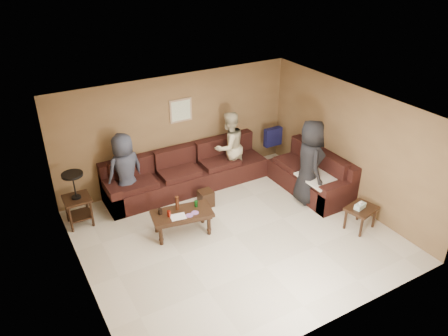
{
  "coord_description": "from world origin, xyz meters",
  "views": [
    {
      "loc": [
        -3.52,
        -5.73,
        5.08
      ],
      "look_at": [
        0.25,
        0.85,
        1.0
      ],
      "focal_mm": 35.0,
      "sensor_mm": 36.0,
      "label": 1
    }
  ],
  "objects_px": {
    "coffee_table": "(182,215)",
    "waste_bin": "(206,198)",
    "person_left": "(125,171)",
    "end_table_left": "(76,198)",
    "side_table_right": "(361,210)",
    "person_right": "(310,162)",
    "person_middle": "(229,147)",
    "sectional_sofa": "(231,176)"
  },
  "relations": [
    {
      "from": "end_table_left",
      "to": "waste_bin",
      "type": "xyz_separation_m",
      "value": [
        2.46,
        -0.65,
        -0.42
      ]
    },
    {
      "from": "end_table_left",
      "to": "side_table_right",
      "type": "height_order",
      "value": "end_table_left"
    },
    {
      "from": "waste_bin",
      "to": "person_middle",
      "type": "relative_size",
      "value": 0.21
    },
    {
      "from": "person_left",
      "to": "person_middle",
      "type": "relative_size",
      "value": 0.99
    },
    {
      "from": "person_right",
      "to": "coffee_table",
      "type": "bearing_deg",
      "value": 105.84
    },
    {
      "from": "sectional_sofa",
      "to": "person_left",
      "type": "xyz_separation_m",
      "value": [
        -2.21,
        0.52,
        0.49
      ]
    },
    {
      "from": "sectional_sofa",
      "to": "side_table_right",
      "type": "xyz_separation_m",
      "value": [
        1.41,
        -2.5,
        0.08
      ]
    },
    {
      "from": "sectional_sofa",
      "to": "end_table_left",
      "type": "bearing_deg",
      "value": 174.03
    },
    {
      "from": "sectional_sofa",
      "to": "side_table_right",
      "type": "relative_size",
      "value": 7.12
    },
    {
      "from": "coffee_table",
      "to": "end_table_left",
      "type": "height_order",
      "value": "end_table_left"
    },
    {
      "from": "side_table_right",
      "to": "person_left",
      "type": "relative_size",
      "value": 0.4
    },
    {
      "from": "person_right",
      "to": "waste_bin",
      "type": "bearing_deg",
      "value": 86.8
    },
    {
      "from": "person_left",
      "to": "end_table_left",
      "type": "bearing_deg",
      "value": -3.35
    },
    {
      "from": "waste_bin",
      "to": "person_left",
      "type": "distance_m",
      "value": 1.75
    },
    {
      "from": "end_table_left",
      "to": "waste_bin",
      "type": "relative_size",
      "value": 3.3
    },
    {
      "from": "side_table_right",
      "to": "waste_bin",
      "type": "height_order",
      "value": "side_table_right"
    },
    {
      "from": "side_table_right",
      "to": "person_middle",
      "type": "xyz_separation_m",
      "value": [
        -1.2,
        2.95,
        0.42
      ]
    },
    {
      "from": "end_table_left",
      "to": "person_right",
      "type": "height_order",
      "value": "person_right"
    },
    {
      "from": "waste_bin",
      "to": "person_left",
      "type": "height_order",
      "value": "person_left"
    },
    {
      "from": "coffee_table",
      "to": "waste_bin",
      "type": "height_order",
      "value": "coffee_table"
    },
    {
      "from": "sectional_sofa",
      "to": "end_table_left",
      "type": "height_order",
      "value": "end_table_left"
    },
    {
      "from": "end_table_left",
      "to": "person_right",
      "type": "xyz_separation_m",
      "value": [
        4.44,
        -1.53,
        0.32
      ]
    },
    {
      "from": "sectional_sofa",
      "to": "person_middle",
      "type": "distance_m",
      "value": 0.7
    },
    {
      "from": "person_left",
      "to": "person_right",
      "type": "height_order",
      "value": "person_right"
    },
    {
      "from": "person_right",
      "to": "person_middle",
      "type": "bearing_deg",
      "value": 51.58
    },
    {
      "from": "sectional_sofa",
      "to": "person_left",
      "type": "height_order",
      "value": "person_left"
    },
    {
      "from": "sectional_sofa",
      "to": "person_middle",
      "type": "relative_size",
      "value": 2.82
    },
    {
      "from": "side_table_right",
      "to": "person_right",
      "type": "bearing_deg",
      "value": 99.93
    },
    {
      "from": "person_left",
      "to": "person_right",
      "type": "distance_m",
      "value": 3.79
    },
    {
      "from": "coffee_table",
      "to": "person_right",
      "type": "height_order",
      "value": "person_right"
    },
    {
      "from": "coffee_table",
      "to": "person_left",
      "type": "distance_m",
      "value": 1.62
    },
    {
      "from": "side_table_right",
      "to": "person_middle",
      "type": "distance_m",
      "value": 3.21
    },
    {
      "from": "coffee_table",
      "to": "person_left",
      "type": "height_order",
      "value": "person_left"
    },
    {
      "from": "coffee_table",
      "to": "end_table_left",
      "type": "distance_m",
      "value": 2.08
    },
    {
      "from": "side_table_right",
      "to": "person_right",
      "type": "distance_m",
      "value": 1.43
    },
    {
      "from": "end_table_left",
      "to": "person_middle",
      "type": "height_order",
      "value": "person_middle"
    },
    {
      "from": "coffee_table",
      "to": "side_table_right",
      "type": "bearing_deg",
      "value": -27.08
    },
    {
      "from": "sectional_sofa",
      "to": "person_right",
      "type": "relative_size",
      "value": 2.54
    },
    {
      "from": "coffee_table",
      "to": "side_table_right",
      "type": "height_order",
      "value": "coffee_table"
    },
    {
      "from": "person_left",
      "to": "person_right",
      "type": "relative_size",
      "value": 0.89
    },
    {
      "from": "end_table_left",
      "to": "side_table_right",
      "type": "relative_size",
      "value": 1.74
    },
    {
      "from": "end_table_left",
      "to": "person_right",
      "type": "distance_m",
      "value": 4.71
    }
  ]
}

